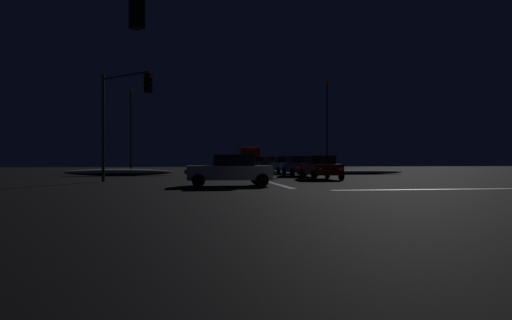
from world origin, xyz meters
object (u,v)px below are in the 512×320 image
Objects in this scene: sedan_black at (273,164)px; box_truck at (247,156)px; sedan_red at (321,167)px; traffic_signal_nw at (121,106)px; sedan_orange at (258,163)px; streetlamp_right_far at (327,119)px; sedan_gray at (261,164)px; streetlamp_left_far at (131,124)px; sedan_white at (285,165)px; traffic_signal_sw at (40,25)px; sedan_silver_crossing at (230,170)px; sedan_blue at (299,166)px.

sedan_black is 0.52× the size of box_truck.
sedan_red is 0.67× the size of traffic_signal_nw.
streetlamp_right_far is at bearing -59.43° from sedan_orange.
sedan_gray is 15.29m from streetlamp_left_far.
traffic_signal_nw reaches higher than box_truck.
streetlamp_left_far is at bearing 150.55° from sedan_white.
sedan_orange is at bearing 68.65° from traffic_signal_nw.
sedan_black is (0.14, 6.76, 0.00)m from sedan_white.
streetlamp_right_far is at bearing 64.53° from traffic_signal_sw.
streetlamp_right_far is at bearing 12.74° from sedan_black.
traffic_signal_sw is at bearing -108.23° from sedan_black.
sedan_gray and sedan_silver_crossing have the same top height.
streetlamp_right_far reaches higher than box_truck.
traffic_signal_sw reaches higher than sedan_black.
sedan_silver_crossing is (-6.71, -7.05, 0.00)m from sedan_red.
box_truck is 58.25m from traffic_signal_sw.
streetlamp_left_far is 0.86× the size of streetlamp_right_far.
box_truck is at bearing 72.85° from traffic_signal_nw.
sedan_white is 12.10m from sedan_gray.
traffic_signal_sw is (-12.00, -43.08, 3.72)m from sedan_gray.
traffic_signal_sw is (-12.53, -49.52, 3.72)m from sedan_orange.
traffic_signal_nw is at bearing -111.35° from sedan_orange.
sedan_gray is 6.46m from sedan_orange.
sedan_blue and sedan_white have the same top height.
sedan_orange is at bearing 120.57° from streetlamp_right_far.
sedan_orange is 18.47m from streetlamp_left_far.
sedan_black is at bearing -90.48° from sedan_orange.
traffic_signal_nw reaches higher than sedan_orange.
streetlamp_right_far is at bearing 64.10° from sedan_silver_crossing.
sedan_silver_crossing is 30.31m from streetlamp_right_far.
sedan_silver_crossing is (-6.52, -44.66, -0.91)m from box_truck.
sedan_black is 0.67× the size of traffic_signal_nw.
sedan_gray is 0.67× the size of traffic_signal_sw.
sedan_black is 24.81m from traffic_signal_nw.
sedan_red is 23.78m from sedan_gray.
sedan_black and sedan_orange have the same top height.
sedan_red is 5.71m from sedan_blue.
traffic_signal_sw is at bearing -111.63° from sedan_white.
sedan_gray is 0.50× the size of streetlamp_left_far.
sedan_white is 0.67× the size of traffic_signal_sw.
sedan_red is 21.42m from streetlamp_right_far.
sedan_red is at bearing -88.92° from sedan_blue.
sedan_blue is at bearing -89.39° from sedan_gray.
sedan_black is at bearing 89.59° from sedan_red.
sedan_gray is at bearing 64.99° from traffic_signal_nw.
box_truck is at bearing 77.99° from traffic_signal_sw.
box_truck is (-0.32, 19.16, 0.91)m from sedan_black.
sedan_white is 18.54m from sedan_orange.
sedan_blue is 0.67× the size of traffic_signal_nw.
traffic_signal_sw is 0.76× the size of streetlamp_left_far.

